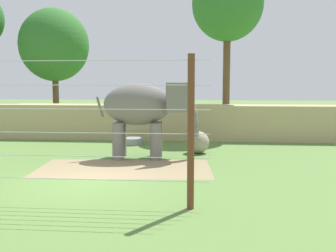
# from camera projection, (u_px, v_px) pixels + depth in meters

# --- Properties ---
(ground_plane) EXTENTS (120.00, 120.00, 0.00)m
(ground_plane) POSITION_uv_depth(u_px,v_px,m) (84.00, 183.00, 12.66)
(ground_plane) COLOR #5B7F3D
(dirt_patch) EXTENTS (6.84, 3.85, 0.01)m
(dirt_patch) POSITION_uv_depth(u_px,v_px,m) (124.00, 168.00, 14.86)
(dirt_patch) COLOR #937F5B
(dirt_patch) RESTS_ON ground
(embankment_wall) EXTENTS (36.00, 1.80, 2.00)m
(embankment_wall) POSITION_uv_depth(u_px,v_px,m) (136.00, 122.00, 22.69)
(embankment_wall) COLOR tan
(embankment_wall) RESTS_ON ground
(elephant) EXTENTS (4.47, 1.93, 3.32)m
(elephant) POSITION_uv_depth(u_px,v_px,m) (145.00, 108.00, 16.74)
(elephant) COLOR slate
(elephant) RESTS_ON ground
(enrichment_ball) EXTENTS (1.03, 1.03, 1.03)m
(enrichment_ball) POSITION_uv_depth(u_px,v_px,m) (198.00, 142.00, 18.02)
(enrichment_ball) COLOR gray
(enrichment_ball) RESTS_ON ground
(cable_fence) EXTENTS (8.10, 0.18, 4.02)m
(cable_fence) POSITION_uv_depth(u_px,v_px,m) (57.00, 131.00, 10.23)
(cable_fence) COLOR brown
(cable_fence) RESTS_ON ground
(water_tub) EXTENTS (1.10, 1.10, 0.35)m
(water_tub) POSITION_uv_depth(u_px,v_px,m) (133.00, 141.00, 20.62)
(water_tub) COLOR gray
(water_tub) RESTS_ON ground
(tree_far_left) EXTENTS (4.32, 4.32, 10.32)m
(tree_far_left) POSITION_uv_depth(u_px,v_px,m) (228.00, 5.00, 23.46)
(tree_far_left) COLOR brown
(tree_far_left) RESTS_ON ground
(tree_left_of_centre) EXTENTS (4.94, 4.94, 8.56)m
(tree_left_of_centre) POSITION_uv_depth(u_px,v_px,m) (54.00, 45.00, 27.79)
(tree_left_of_centre) COLOR brown
(tree_left_of_centre) RESTS_ON ground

